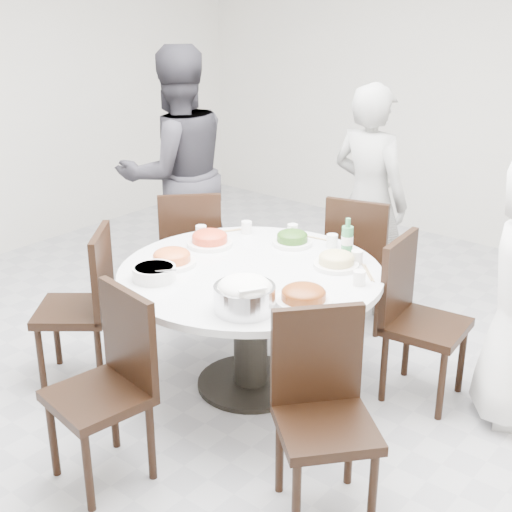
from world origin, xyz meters
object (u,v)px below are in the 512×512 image
Objects in this scene: dining_table at (251,329)px; chair_ne at (427,323)px; chair_nw at (190,252)px; chair_s at (97,393)px; chair_sw at (73,307)px; beverage_bottle at (347,238)px; rice_bowl at (245,298)px; diner_middle at (369,200)px; chair_n at (362,259)px; diner_left at (177,174)px; chair_se at (326,423)px; soup_bowl at (154,273)px.

dining_table is 1.01m from chair_ne.
chair_nw and chair_s have the same top height.
chair_ne is 1.82m from chair_nw.
beverage_bottle is (1.17, 1.12, 0.39)m from chair_sw.
rice_bowl is at bearing 144.72° from chair_ne.
diner_middle is (-0.06, 1.38, 0.45)m from dining_table.
diner_middle is at bearing -79.59° from chair_n.
rice_bowl is (1.28, -0.92, 0.34)m from chair_nw.
chair_sw is at bearing -171.23° from rice_bowl.
diner_left reaches higher than chair_n.
chair_s reaches higher than dining_table.
chair_se reaches higher than rice_bowl.
dining_table is 0.81× the size of diner_left.
diner_left is 1.57m from soup_bowl.
chair_n is 0.58× the size of diner_middle.
chair_se is 0.58× the size of diner_middle.
chair_ne and chair_se have the same top height.
soup_bowl is (-0.32, -0.43, 0.41)m from dining_table.
chair_nw is at bearing 48.32° from diner_middle.
diner_left is at bearing 150.68° from dining_table.
beverage_bottle is (0.36, -0.85, 0.05)m from diner_middle.
diner_middle is 1.43m from diner_left.
rice_bowl is (0.26, -1.56, 0.34)m from chair_n.
chair_ne is 1.00× the size of chair_s.
chair_nw is 4.00× the size of beverage_bottle.
chair_se is at bearing -33.25° from dining_table.
soup_bowl is (-0.38, -1.58, 0.31)m from chair_n.
chair_sw is 3.09× the size of rice_bowl.
rice_bowl is at bearing 59.60° from chair_sw.
soup_bowl is at bearing 63.08° from diner_left.
chair_nw is at bearing 17.38° from chair_n.
chair_ne is 1.28m from diner_middle.
beverage_bottle is at bearing 69.77° from chair_se.
chair_nw and chair_sw have the same top height.
chair_se is (0.90, -1.76, 0.00)m from chair_n.
dining_table is at bearing 53.23° from soup_bowl.
beverage_bottle is (0.31, 0.52, 0.49)m from dining_table.
diner_left is at bearing 172.07° from beverage_bottle.
chair_s is at bearing -101.31° from beverage_bottle.
chair_nw reaches higher than dining_table.
diner_middle is 1.83m from rice_bowl.
chair_n is 1.21m from chair_nw.
diner_middle reaches higher than chair_sw.
chair_n is at bearing 97.01° from chair_s.
chair_sw is at bearing 158.13° from chair_s.
diner_middle reaches higher than soup_bowl.
chair_n reaches higher than dining_table.
diner_middle is at bearing 99.74° from chair_s.
soup_bowl is at bearing -123.35° from beverage_bottle.
chair_ne is at bearing 141.68° from diner_middle.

